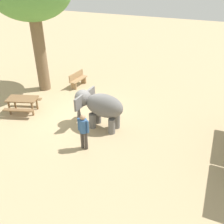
# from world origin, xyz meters

# --- Properties ---
(ground_plane) EXTENTS (60.00, 60.00, 0.00)m
(ground_plane) POSITION_xyz_m (0.00, 0.00, 0.00)
(ground_plane) COLOR tan
(elephant) EXTENTS (1.66, 2.47, 1.71)m
(elephant) POSITION_xyz_m (0.37, 1.16, 1.09)
(elephant) COLOR slate
(elephant) RESTS_ON ground_plane
(person_handler) EXTENTS (0.32, 0.51, 1.62)m
(person_handler) POSITION_xyz_m (2.14, 1.31, 0.95)
(person_handler) COLOR #3F3833
(person_handler) RESTS_ON ground_plane
(wooden_bench) EXTENTS (1.43, 0.53, 0.88)m
(wooden_bench) POSITION_xyz_m (-3.28, -2.15, 0.47)
(wooden_bench) COLOR #9E7A51
(wooden_bench) RESTS_ON ground_plane
(picnic_table_near) EXTENTS (1.88, 1.89, 0.78)m
(picnic_table_near) POSITION_xyz_m (0.71, -3.06, 0.59)
(picnic_table_near) COLOR brown
(picnic_table_near) RESTS_ON ground_plane
(feed_bucket) EXTENTS (0.36, 0.36, 0.32)m
(feed_bucket) POSITION_xyz_m (-0.57, 0.70, 0.16)
(feed_bucket) COLOR gray
(feed_bucket) RESTS_ON ground_plane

